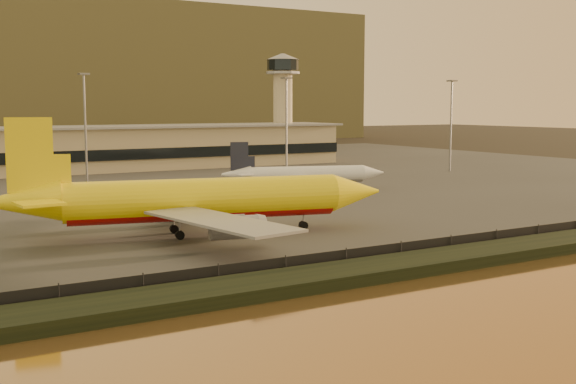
# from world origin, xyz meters

# --- Properties ---
(ground) EXTENTS (900.00, 900.00, 0.00)m
(ground) POSITION_xyz_m (0.00, 0.00, 0.00)
(ground) COLOR black
(ground) RESTS_ON ground
(embankment) EXTENTS (320.00, 7.00, 1.40)m
(embankment) POSITION_xyz_m (0.00, -17.00, 0.70)
(embankment) COLOR black
(embankment) RESTS_ON ground
(tarmac) EXTENTS (320.00, 220.00, 0.20)m
(tarmac) POSITION_xyz_m (0.00, 95.00, 0.10)
(tarmac) COLOR #2D2D2D
(tarmac) RESTS_ON ground
(perimeter_fence) EXTENTS (300.00, 0.05, 2.20)m
(perimeter_fence) POSITION_xyz_m (0.00, -13.00, 1.30)
(perimeter_fence) COLOR black
(perimeter_fence) RESTS_ON tarmac
(terminal_building) EXTENTS (202.00, 25.00, 12.60)m
(terminal_building) POSITION_xyz_m (-14.52, 125.55, 6.25)
(terminal_building) COLOR tan
(terminal_building) RESTS_ON tarmac
(control_tower) EXTENTS (11.20, 11.20, 35.50)m
(control_tower) POSITION_xyz_m (70.00, 131.00, 21.66)
(control_tower) COLOR tan
(control_tower) RESTS_ON tarmac
(apron_light_masts) EXTENTS (152.20, 12.20, 25.40)m
(apron_light_masts) POSITION_xyz_m (15.00, 75.00, 15.70)
(apron_light_masts) COLOR slate
(apron_light_masts) RESTS_ON tarmac
(dhl_cargo_jet) EXTENTS (56.10, 53.97, 16.89)m
(dhl_cargo_jet) POSITION_xyz_m (-11.91, 15.16, 5.24)
(dhl_cargo_jet) COLOR yellow
(dhl_cargo_jet) RESTS_ON tarmac
(white_narrowbody_jet) EXTENTS (36.06, 34.28, 10.61)m
(white_narrowbody_jet) POSITION_xyz_m (31.26, 55.30, 3.37)
(white_narrowbody_jet) COLOR white
(white_narrowbody_jet) RESTS_ON tarmac
(gse_vehicle_yellow) EXTENTS (3.57, 1.72, 1.58)m
(gse_vehicle_yellow) POSITION_xyz_m (0.12, 27.12, 0.99)
(gse_vehicle_yellow) COLOR yellow
(gse_vehicle_yellow) RESTS_ON tarmac
(gse_vehicle_white) EXTENTS (4.11, 2.62, 1.71)m
(gse_vehicle_white) POSITION_xyz_m (-8.80, 33.87, 1.05)
(gse_vehicle_white) COLOR white
(gse_vehicle_white) RESTS_ON tarmac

